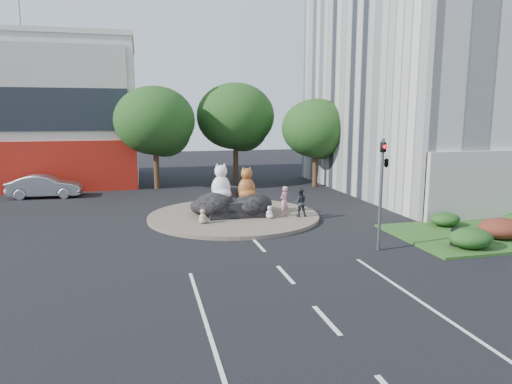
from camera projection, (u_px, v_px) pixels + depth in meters
ground at (285, 275)px, 17.33m from camera, size 120.00×120.00×0.00m
roundabout_island at (234, 216)px, 26.88m from camera, size 10.00×10.00×0.20m
rock_plinth at (234, 207)px, 26.79m from camera, size 3.20×2.60×0.90m
grass_verge at (493, 234)px, 23.07m from camera, size 10.00×6.00×0.12m
tree_left at (156, 124)px, 36.60m from camera, size 6.46×6.46×8.27m
tree_mid at (236, 120)px, 40.14m from camera, size 6.84×6.84×8.76m
tree_right at (316, 131)px, 37.91m from camera, size 5.70×5.70×7.30m
hedge_near_green at (471, 238)px, 20.35m from camera, size 2.00×1.60×0.90m
hedge_red at (501, 228)px, 21.90m from camera, size 2.20×1.76×0.99m
hedge_back_green at (445, 219)px, 24.36m from camera, size 1.60×1.28×0.72m
traffic_light at (384, 170)px, 19.86m from camera, size 0.44×1.24×5.00m
street_lamp at (450, 139)px, 27.29m from camera, size 2.34×0.22×8.06m
cat_white at (221, 182)px, 26.38m from camera, size 1.46×1.31×2.15m
cat_tabby at (247, 183)px, 26.47m from camera, size 1.19×1.03×1.95m
kitten_calico at (203, 216)px, 24.58m from camera, size 0.66×0.65×0.83m
kitten_white at (269, 212)px, 25.78m from camera, size 0.52×0.47×0.76m
pedestrian_pink at (284, 201)px, 26.36m from camera, size 0.75×0.73×1.73m
pedestrian_dark at (300, 203)px, 26.22m from camera, size 0.89×0.76×1.62m
parked_car at (45, 186)px, 33.25m from camera, size 5.17×2.07×1.67m
litter_bin at (457, 237)px, 20.71m from camera, size 0.54×0.54×0.78m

